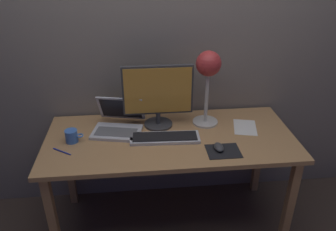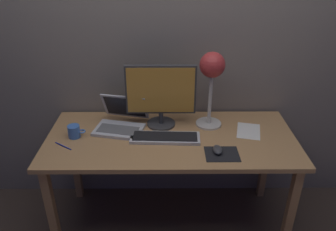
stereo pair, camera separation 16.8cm
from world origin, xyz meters
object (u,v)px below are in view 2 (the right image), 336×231
object	(u,v)px
keyboard_main	(165,138)
laptop	(122,119)
desk_lamp	(212,72)
coffee_mug	(74,132)
monitor	(161,94)
mouse	(218,150)
pen	(63,146)

from	to	relation	value
keyboard_main	laptop	bearing A→B (deg)	149.91
desk_lamp	coffee_mug	world-z (taller)	desk_lamp
monitor	laptop	bearing A→B (deg)	-175.96
laptop	mouse	size ratio (longest dim) A/B	3.83
mouse	coffee_mug	xyz separation A→B (m)	(-0.89, 0.18, 0.02)
monitor	keyboard_main	distance (m)	0.29
mouse	coffee_mug	distance (m)	0.91
monitor	pen	distance (m)	0.69
laptop	keyboard_main	bearing A→B (deg)	-30.09
monitor	mouse	size ratio (longest dim) A/B	4.80
monitor	desk_lamp	distance (m)	0.36
pen	laptop	bearing A→B (deg)	36.90
pen	mouse	bearing A→B (deg)	-4.29
laptop	pen	xyz separation A→B (m)	(-0.33, -0.25, -0.06)
keyboard_main	desk_lamp	xyz separation A→B (m)	(0.30, 0.19, 0.37)
keyboard_main	pen	bearing A→B (deg)	-172.62
pen	monitor	bearing A→B (deg)	24.24
laptop	desk_lamp	size ratio (longest dim) A/B	0.72
desk_lamp	laptop	bearing A→B (deg)	-178.17
mouse	pen	bearing A→B (deg)	175.71
keyboard_main	desk_lamp	distance (m)	0.51
keyboard_main	mouse	size ratio (longest dim) A/B	4.64
keyboard_main	monitor	bearing A→B (deg)	98.49
mouse	pen	xyz separation A→B (m)	(-0.94, 0.07, -0.02)
coffee_mug	pen	distance (m)	0.12
keyboard_main	mouse	distance (m)	0.35
mouse	coffee_mug	world-z (taller)	coffee_mug
laptop	coffee_mug	size ratio (longest dim) A/B	3.28
monitor	coffee_mug	size ratio (longest dim) A/B	4.10
laptop	mouse	bearing A→B (deg)	-27.97
laptop	desk_lamp	xyz separation A→B (m)	(0.59, 0.02, 0.32)
monitor	desk_lamp	xyz separation A→B (m)	(0.33, 0.00, 0.15)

